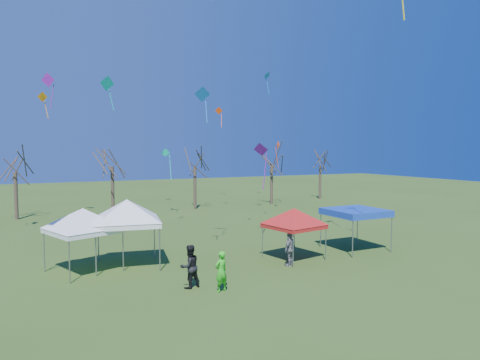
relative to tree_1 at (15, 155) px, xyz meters
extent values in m
plane|color=#324E19|center=(10.77, -24.65, -5.79)|extent=(140.00, 140.00, 0.00)
cylinder|color=#3D2D21|center=(0.00, 0.00, -3.65)|extent=(0.32, 0.32, 4.28)
cylinder|color=#3D2D21|center=(8.40, -0.27, -3.47)|extent=(0.32, 0.32, 4.64)
cylinder|color=#3D2D21|center=(16.80, -0.60, -3.55)|extent=(0.32, 0.32, 4.49)
cylinder|color=#3D2D21|center=(26.12, -0.65, -3.56)|extent=(0.32, 0.32, 4.47)
cylinder|color=#3D2D21|center=(34.49, 1.42, -3.68)|extent=(0.32, 0.32, 4.23)
cylinder|color=gray|center=(2.83, -21.96, -4.78)|extent=(0.06, 0.06, 2.03)
cylinder|color=gray|center=(1.82, -19.31, -4.78)|extent=(0.06, 0.06, 2.03)
cylinder|color=gray|center=(5.49, -20.95, -4.78)|extent=(0.06, 0.06, 2.03)
cylinder|color=gray|center=(4.47, -18.29, -4.78)|extent=(0.06, 0.06, 2.03)
cube|color=white|center=(3.65, -20.13, -3.64)|extent=(3.93, 3.93, 0.24)
pyramid|color=white|center=(3.65, -20.13, -2.50)|extent=(4.02, 4.02, 1.02)
cylinder|color=gray|center=(4.10, -21.28, -4.68)|extent=(0.07, 0.07, 2.23)
cylinder|color=gray|center=(4.63, -18.20, -4.68)|extent=(0.07, 0.07, 2.23)
cylinder|color=gray|center=(7.18, -21.80, -4.68)|extent=(0.07, 0.07, 2.23)
cylinder|color=gray|center=(7.71, -18.72, -4.68)|extent=(0.07, 0.07, 2.23)
cube|color=white|center=(5.91, -20.00, -3.43)|extent=(3.86, 3.86, 0.27)
pyramid|color=white|center=(5.91, -20.00, -2.18)|extent=(4.67, 4.67, 1.12)
cylinder|color=gray|center=(13.73, -24.27, -4.88)|extent=(0.05, 0.05, 1.82)
cylinder|color=gray|center=(13.25, -21.76, -4.88)|extent=(0.05, 0.05, 1.82)
cylinder|color=gray|center=(16.23, -23.79, -4.88)|extent=(0.05, 0.05, 1.82)
cylinder|color=gray|center=(15.75, -21.28, -4.88)|extent=(0.05, 0.05, 1.82)
cube|color=#B21411|center=(14.74, -22.77, -3.86)|extent=(3.20, 3.20, 0.22)
pyramid|color=#B21411|center=(14.74, -22.77, -2.84)|extent=(3.79, 3.79, 0.91)
cylinder|color=gray|center=(17.99, -24.00, -4.70)|extent=(0.07, 0.07, 2.17)
cylinder|color=gray|center=(17.98, -20.95, -4.70)|extent=(0.07, 0.07, 2.17)
cylinder|color=gray|center=(21.04, -23.99, -4.70)|extent=(0.07, 0.07, 2.17)
cylinder|color=gray|center=(21.02, -20.94, -4.70)|extent=(0.07, 0.07, 2.17)
cube|color=#1038AC|center=(19.51, -22.47, -3.49)|extent=(3.28, 3.28, 0.26)
cube|color=#1038AC|center=(19.51, -22.47, -3.29)|extent=(3.28, 3.28, 0.13)
imported|color=slate|center=(13.79, -23.86, -4.87)|extent=(1.16, 0.94, 1.84)
imported|color=green|center=(8.78, -26.09, -4.88)|extent=(0.77, 0.63, 1.81)
imported|color=black|center=(7.69, -25.01, -4.81)|extent=(1.10, 0.94, 1.97)
cone|color=blue|center=(18.17, -13.50, 6.31)|extent=(0.82, 0.73, 0.59)
cube|color=blue|center=(18.29, -13.43, 5.49)|extent=(0.18, 0.29, 1.30)
cone|color=#E43C0C|center=(18.47, -3.18, 4.42)|extent=(0.82, 0.56, 0.76)
cube|color=#E43C0C|center=(18.71, -3.28, 3.47)|extent=(0.26, 0.52, 1.53)
cone|color=purple|center=(15.75, -17.00, 0.52)|extent=(1.16, 1.24, 0.97)
cube|color=purple|center=(15.94, -17.24, -1.02)|extent=(0.53, 0.43, 2.55)
cone|color=#0BA896|center=(6.68, -9.14, 5.53)|extent=(1.29, 0.87, 1.17)
cube|color=#0BA896|center=(7.00, -9.02, 4.34)|extent=(0.30, 0.69, 1.79)
cone|color=blue|center=(10.11, -20.39, 3.61)|extent=(0.99, 0.66, 0.84)
cube|color=blue|center=(10.33, -20.43, 2.67)|extent=(0.13, 0.48, 1.43)
cone|color=#0DCEA9|center=(12.77, -3.64, 0.21)|extent=(0.88, 0.40, 0.84)
cube|color=#0DCEA9|center=(13.21, -3.70, -1.19)|extent=(0.17, 0.93, 2.38)
cone|color=orange|center=(2.36, -1.92, 5.07)|extent=(0.91, 0.59, 0.90)
cube|color=orange|center=(2.64, -1.79, 4.02)|extent=(0.32, 0.62, 1.66)
cone|color=purple|center=(2.87, -2.06, 6.53)|extent=(1.21, 1.00, 1.26)
cube|color=purple|center=(3.13, -2.25, 5.10)|extent=(0.43, 0.58, 2.24)
cone|color=#E74115|center=(23.84, -5.74, 0.95)|extent=(0.36, 0.93, 0.91)
cube|color=#E74115|center=(23.87, -5.56, -0.37)|extent=(0.40, 0.10, 2.19)
camera|label=1|loc=(1.42, -43.13, 0.48)|focal=32.00mm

